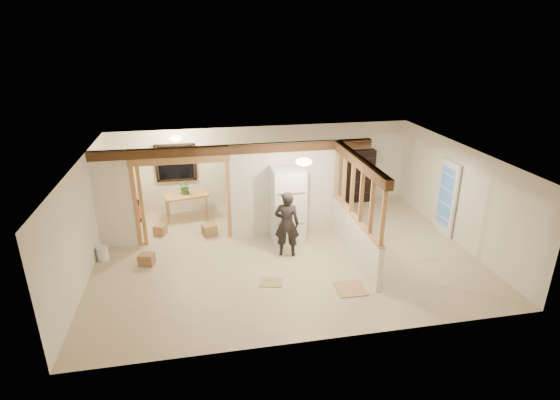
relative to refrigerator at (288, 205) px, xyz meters
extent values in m
cube|color=#C8B695|center=(-0.22, -0.75, -0.98)|extent=(9.00, 6.50, 0.01)
cube|color=white|center=(-0.22, -0.75, 1.52)|extent=(9.00, 6.50, 0.01)
cube|color=silver|center=(-0.22, 2.50, 0.27)|extent=(9.00, 0.01, 2.50)
cube|color=silver|center=(-0.22, -4.00, 0.27)|extent=(9.00, 0.01, 2.50)
cube|color=silver|center=(-4.72, -0.75, 0.27)|extent=(0.01, 6.50, 2.50)
cube|color=silver|center=(4.28, -0.75, 0.27)|extent=(0.01, 6.50, 2.50)
cube|color=white|center=(-4.27, 0.45, 0.27)|extent=(0.90, 0.12, 2.50)
cube|color=white|center=(-0.02, 0.45, 0.27)|extent=(2.80, 0.12, 2.50)
cube|color=tan|center=(-2.62, 0.45, 0.12)|extent=(2.46, 0.14, 2.20)
cube|color=#50321B|center=(-1.22, 0.45, 1.40)|extent=(7.00, 0.18, 0.22)
cube|color=#50321B|center=(1.38, -1.15, 1.40)|extent=(0.18, 3.30, 0.22)
cube|color=white|center=(1.38, -1.15, -0.48)|extent=(0.12, 3.20, 1.00)
cube|color=tan|center=(1.38, -1.15, 0.68)|extent=(0.14, 3.20, 1.32)
cube|color=black|center=(-2.82, 2.42, 0.57)|extent=(1.12, 0.10, 1.10)
cube|color=white|center=(4.20, -0.35, 0.02)|extent=(0.12, 0.86, 2.00)
ellipsoid|color=#FFEABF|center=(0.08, -1.25, 1.50)|extent=(0.36, 0.36, 0.16)
ellipsoid|color=#FFEABF|center=(-2.72, 1.55, 1.50)|extent=(0.32, 0.32, 0.14)
ellipsoid|color=#FFD88C|center=(-2.22, 0.85, 1.20)|extent=(0.07, 0.07, 0.07)
cube|color=white|center=(0.00, 0.00, 0.00)|extent=(0.80, 0.78, 1.95)
imported|color=black|center=(-0.19, -0.80, -0.15)|extent=(0.68, 0.54, 1.65)
cube|color=tan|center=(-2.57, 1.86, -0.60)|extent=(1.31, 0.84, 0.76)
imported|color=#256729|center=(-2.58, 1.90, -0.01)|extent=(0.46, 0.44, 0.41)
cylinder|color=#A70E11|center=(-4.12, 1.93, -0.66)|extent=(0.56, 0.56, 0.64)
cube|color=black|center=(2.82, 2.29, -0.14)|extent=(0.84, 0.28, 1.68)
cylinder|color=silver|center=(-4.55, -0.23, -0.81)|extent=(0.30, 0.30, 0.34)
cube|color=#956E48|center=(-2.00, 0.65, -0.82)|extent=(0.43, 0.40, 0.31)
cube|color=#956E48|center=(-3.29, 0.94, -0.84)|extent=(0.38, 0.38, 0.27)
cube|color=#956E48|center=(-3.51, -0.65, -0.84)|extent=(0.40, 0.36, 0.27)
cube|color=tan|center=(0.84, -2.55, -0.97)|extent=(0.63, 0.63, 0.02)
cube|color=tan|center=(-0.78, -1.98, -0.97)|extent=(0.58, 0.51, 0.02)
camera|label=1|loc=(-2.12, -10.06, 4.17)|focal=28.00mm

